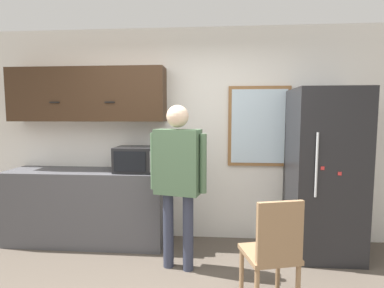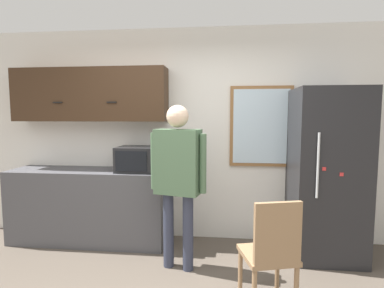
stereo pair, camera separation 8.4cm
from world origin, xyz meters
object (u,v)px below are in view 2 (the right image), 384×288
microwave (140,159)px  person (178,170)px  chair (271,250)px  refrigerator (326,174)px

microwave → person: (0.56, -0.54, -0.03)m
microwave → chair: size_ratio=0.56×
person → refrigerator: size_ratio=0.90×
person → chair: 1.18m
microwave → person: person is taller
microwave → refrigerator: (2.17, -0.07, -0.12)m
refrigerator → chair: size_ratio=2.00×
refrigerator → chair: (-0.76, -1.09, -0.43)m
refrigerator → chair: bearing=-124.7°
person → refrigerator: 1.68m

